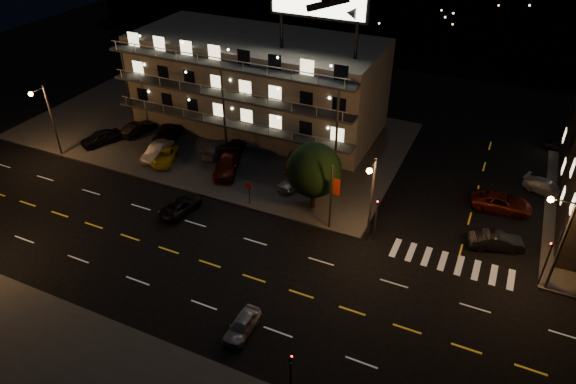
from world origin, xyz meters
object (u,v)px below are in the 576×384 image
at_px(road_car_west, 182,205).
at_px(side_car_0, 497,241).
at_px(lot_car_7, 216,148).
at_px(road_car_east, 242,325).
at_px(lot_car_2, 165,156).
at_px(lot_car_4, 295,180).
at_px(tree, 313,171).

bearing_deg(road_car_west, side_car_0, -158.64).
distance_m(side_car_0, road_car_west, 27.45).
xyz_separation_m(lot_car_7, road_car_east, (14.53, -20.39, -0.19)).
relative_size(lot_car_2, lot_car_4, 1.12).
relative_size(road_car_east, road_car_west, 0.80).
xyz_separation_m(lot_car_4, road_car_east, (4.19, -18.12, -0.22)).
bearing_deg(lot_car_2, tree, -25.13).
relative_size(side_car_0, road_car_east, 1.24).
bearing_deg(lot_car_2, road_car_east, -63.31).
relative_size(lot_car_4, side_car_0, 0.90).
height_order(side_car_0, road_car_east, side_car_0).
height_order(lot_car_2, side_car_0, side_car_0).
bearing_deg(side_car_0, lot_car_4, 66.57).
relative_size(lot_car_7, road_car_west, 1.01).
xyz_separation_m(lot_car_2, lot_car_7, (4.02, 3.66, 0.03)).
xyz_separation_m(lot_car_7, road_car_west, (2.63, -10.28, -0.18)).
relative_size(tree, lot_car_4, 1.60).
distance_m(lot_car_7, side_car_0, 29.53).
height_order(lot_car_2, lot_car_4, lot_car_4).
bearing_deg(tree, side_car_0, 3.87).
bearing_deg(lot_car_4, road_car_west, -117.54).
height_order(tree, lot_car_4, tree).
relative_size(lot_car_4, road_car_west, 0.90).
bearing_deg(lot_car_2, side_car_0, -21.41).
distance_m(tree, lot_car_7, 14.47).
bearing_deg(road_car_west, lot_car_7, -68.11).
xyz_separation_m(lot_car_4, side_car_0, (18.95, -1.47, -0.10)).
relative_size(lot_car_4, lot_car_7, 0.89).
bearing_deg(road_car_west, lot_car_4, -126.35).
xyz_separation_m(side_car_0, road_car_east, (-14.76, -16.65, -0.12)).
relative_size(side_car_0, road_car_west, 1.00).
bearing_deg(road_car_east, road_car_west, 139.44).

